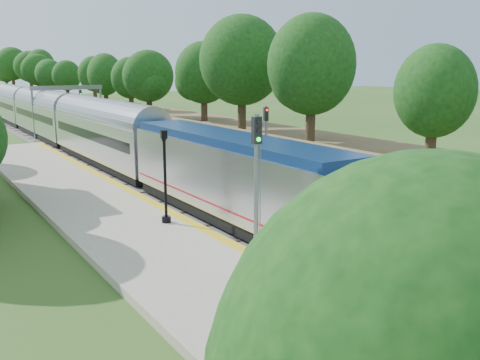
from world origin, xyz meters
TOP-DOWN VIEW (x-y plane):
  - ground at (0.00, 0.00)m, footprint 320.00×320.00m
  - trackbed at (2.00, 60.00)m, footprint 9.50×170.00m
  - platform at (-5.20, 16.00)m, footprint 6.40×68.00m
  - yellow_stripe at (-2.35, 16.00)m, footprint 0.55×68.00m
  - embankment at (10.35, 60.00)m, footprint 10.64×170.00m
  - signal_gantry at (2.47, 54.99)m, footprint 8.40×0.38m
  - train at (0.00, 55.54)m, footprint 3.12×103.92m
  - lamppost_mid at (-3.97, 1.29)m, footprint 0.44×0.44m
  - lamppost_far at (-3.41, 14.98)m, footprint 0.48×0.48m
  - signal_platform at (-2.90, 7.36)m, footprint 0.37×0.29m
  - signal_farside at (6.20, 19.56)m, footprint 0.31×0.25m

SIDE VIEW (x-z plane):
  - ground at x=0.00m, z-range 0.00..0.00m
  - trackbed at x=2.00m, z-range -0.07..0.21m
  - platform at x=-5.20m, z-range 0.00..0.38m
  - yellow_stripe at x=-2.35m, z-range 0.38..0.39m
  - embankment at x=10.35m, z-range -3.89..7.80m
  - lamppost_mid at x=-3.97m, z-range 0.15..4.55m
  - train at x=0.00m, z-range 0.06..4.65m
  - lamppost_far at x=-3.41m, z-range 0.12..4.99m
  - signal_farside at x=6.20m, z-range 0.75..6.45m
  - signal_platform at x=-2.90m, z-range 1.09..7.32m
  - signal_gantry at x=2.47m, z-range 1.72..7.92m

